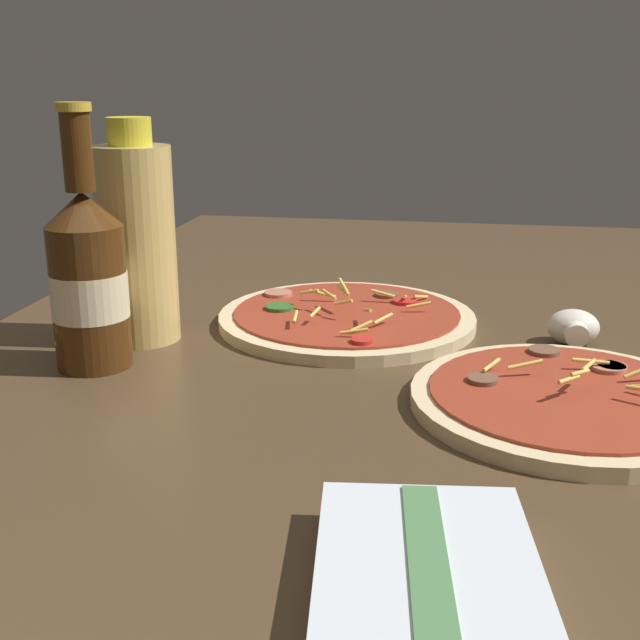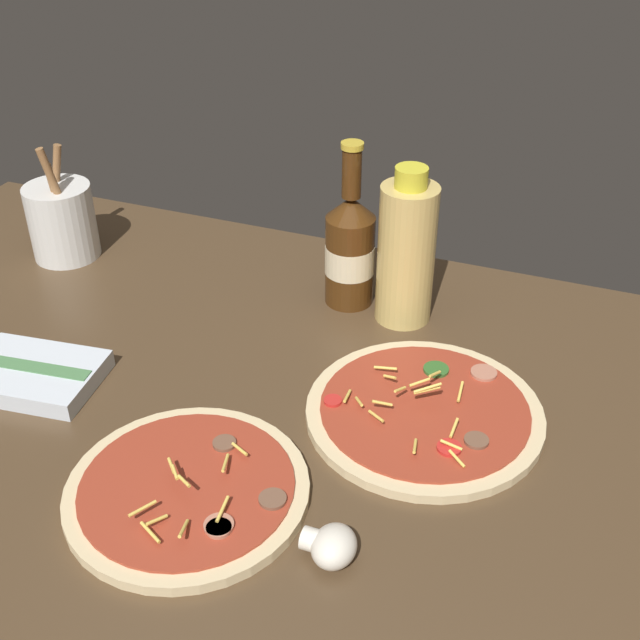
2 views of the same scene
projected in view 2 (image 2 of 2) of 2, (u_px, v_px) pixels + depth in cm
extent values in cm
cube|color=#4C3823|center=(305.00, 431.00, 96.32)|extent=(160.00, 90.00, 2.50)
cylinder|color=beige|center=(188.00, 491.00, 85.47)|extent=(26.14, 26.14, 1.30)
cylinder|color=#9E3823|center=(187.00, 485.00, 85.03)|extent=(23.01, 23.01, 0.30)
cylinder|color=#B7755B|center=(219.00, 525.00, 79.95)|extent=(3.08, 3.08, 0.40)
cylinder|color=brown|center=(273.00, 499.00, 82.92)|extent=(2.94, 2.94, 0.40)
cylinder|color=#B7755B|center=(219.00, 528.00, 79.61)|extent=(2.60, 2.60, 0.40)
cylinder|color=brown|center=(224.00, 443.00, 90.00)|extent=(2.66, 2.66, 0.40)
cylinder|color=#EFCC56|center=(172.00, 466.00, 84.85)|extent=(1.91, 1.96, 0.38)
cylinder|color=#EFCC56|center=(240.00, 449.00, 88.46)|extent=(2.58, 1.68, 0.64)
cylinder|color=#EFCC56|center=(184.00, 481.00, 82.42)|extent=(2.13, 1.49, 0.64)
cylinder|color=#EFCC56|center=(175.00, 472.00, 83.65)|extent=(1.67, 1.77, 0.41)
cylinder|color=#EFCC56|center=(142.00, 509.00, 80.44)|extent=(1.70, 3.02, 0.58)
cylinder|color=#EFCC56|center=(184.00, 529.00, 78.50)|extent=(1.24, 3.17, 1.44)
cylinder|color=#EFCC56|center=(157.00, 520.00, 79.80)|extent=(1.37, 2.31, 0.85)
cylinder|color=#EFCC56|center=(150.00, 532.00, 78.66)|extent=(3.10, 1.84, 0.38)
cylinder|color=#EFCC56|center=(225.00, 463.00, 86.14)|extent=(1.27, 3.12, 0.88)
cylinder|color=#EFCC56|center=(223.00, 509.00, 80.97)|extent=(0.72, 3.30, 0.61)
cylinder|color=beige|center=(424.00, 413.00, 96.16)|extent=(28.51, 28.51, 1.24)
cylinder|color=#9E3823|center=(425.00, 408.00, 95.73)|extent=(25.09, 25.09, 0.30)
cylinder|color=brown|center=(476.00, 440.00, 90.48)|extent=(2.83, 2.83, 0.40)
cylinder|color=red|center=(450.00, 446.00, 89.65)|extent=(2.80, 2.80, 0.40)
cylinder|color=#336628|center=(436.00, 369.00, 101.57)|extent=(3.25, 3.25, 0.40)
cylinder|color=red|center=(333.00, 401.00, 96.36)|extent=(2.19, 2.19, 0.40)
cylinder|color=#B7755B|center=(484.00, 373.00, 100.99)|extent=(3.32, 3.32, 0.40)
cylinder|color=#EFCC56|center=(420.00, 382.00, 96.22)|extent=(2.27, 2.04, 0.72)
cylinder|color=#EFCC56|center=(415.00, 446.00, 88.78)|extent=(0.85, 2.78, 0.86)
cylinder|color=#EFCC56|center=(428.00, 388.00, 94.38)|extent=(3.14, 1.80, 1.37)
cylinder|color=#EFCC56|center=(359.00, 401.00, 95.48)|extent=(1.70, 2.21, 1.04)
cylinder|color=#EFCC56|center=(454.00, 428.00, 91.00)|extent=(0.50, 2.80, 0.97)
cylinder|color=#EFCC56|center=(457.00, 459.00, 87.59)|extent=(2.32, 1.74, 0.89)
cylinder|color=#EFCC56|center=(347.00, 396.00, 96.46)|extent=(0.61, 2.85, 0.82)
cylinder|color=#EFCC56|center=(427.00, 390.00, 94.71)|extent=(2.96, 2.00, 0.83)
cylinder|color=#EFCC56|center=(400.00, 389.00, 95.50)|extent=(1.07, 2.16, 0.99)
cylinder|color=#EFCC56|center=(460.00, 392.00, 96.71)|extent=(0.58, 3.14, 1.02)
cylinder|color=#EFCC56|center=(390.00, 377.00, 98.60)|extent=(1.89, 1.06, 0.92)
cylinder|color=#EFCC56|center=(385.00, 368.00, 100.55)|extent=(2.97, 0.65, 0.64)
cylinder|color=#EFCC56|center=(451.00, 446.00, 89.06)|extent=(2.59, 0.41, 0.95)
cylinder|color=#EFCC56|center=(376.00, 416.00, 93.14)|extent=(2.42, 1.96, 0.78)
cylinder|color=#EFCC56|center=(382.00, 403.00, 93.94)|extent=(2.42, 1.26, 0.98)
cylinder|color=#EFCC56|center=(435.00, 374.00, 97.84)|extent=(1.13, 2.32, 0.95)
cylinder|color=#47280F|center=(350.00, 260.00, 114.95)|extent=(7.08, 7.08, 13.51)
cone|color=#47280F|center=(351.00, 207.00, 110.36)|extent=(7.08, 7.08, 3.14)
cylinder|color=#47280F|center=(352.00, 173.00, 107.57)|extent=(2.69, 2.69, 6.97)
cylinder|color=gold|center=(352.00, 145.00, 105.42)|extent=(3.09, 3.09, 0.80)
cylinder|color=beige|center=(350.00, 258.00, 114.80)|extent=(7.15, 7.15, 4.32)
cylinder|color=#D6B766|center=(406.00, 255.00, 109.54)|extent=(7.94, 7.94, 20.01)
cylinder|color=yellow|center=(411.00, 177.00, 103.27)|extent=(4.36, 4.36, 2.73)
cylinder|color=white|center=(314.00, 540.00, 78.30)|extent=(2.36, 2.36, 2.36)
ellipsoid|color=silver|center=(334.00, 546.00, 77.67)|extent=(4.46, 5.24, 3.67)
cylinder|color=silver|center=(62.00, 222.00, 126.97)|extent=(10.45, 10.45, 11.94)
cylinder|color=olive|center=(57.00, 192.00, 121.66)|extent=(3.64, 3.55, 14.56)
cylinder|color=olive|center=(57.00, 199.00, 123.14)|extent=(2.44, 2.26, 11.64)
cylinder|color=olive|center=(56.00, 185.00, 125.76)|extent=(3.79, 3.22, 13.12)
cube|color=silver|center=(34.00, 375.00, 101.53)|extent=(17.64, 13.61, 2.40)
cube|color=#4C7F4C|center=(32.00, 367.00, 100.82)|extent=(15.70, 3.91, 0.16)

